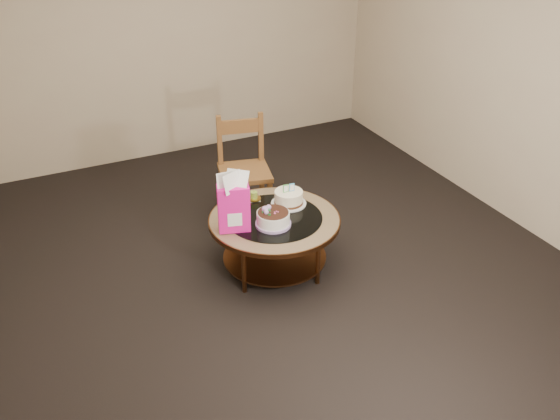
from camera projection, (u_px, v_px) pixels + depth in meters
name	position (u px, v px, depth m)	size (l,w,h in m)	color
ground	(275.00, 266.00, 5.02)	(5.00, 5.00, 0.00)	black
room_walls	(274.00, 81.00, 4.25)	(4.52, 5.02, 2.61)	tan
coffee_table	(274.00, 226.00, 4.83)	(1.02, 1.02, 0.46)	brown
decorated_cake	(273.00, 219.00, 4.66)	(0.27, 0.27, 0.16)	#A385BC
cream_cake	(289.00, 198.00, 4.94)	(0.28, 0.28, 0.18)	silver
gift_bag	(234.00, 202.00, 4.53)	(0.26, 0.22, 0.46)	#F21696
pillar_candle	(254.00, 197.00, 5.01)	(0.11, 0.11, 0.08)	#E9BF60
dining_chair	(244.00, 169.00, 5.48)	(0.52, 0.52, 0.93)	brown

